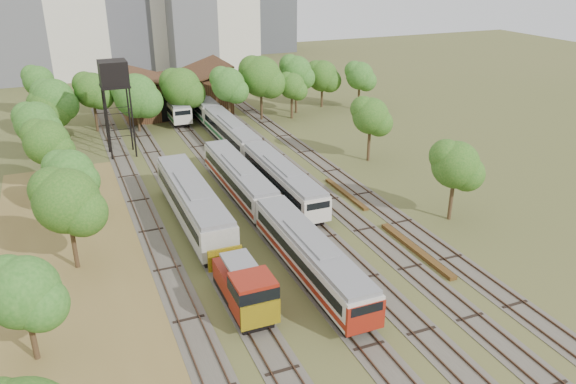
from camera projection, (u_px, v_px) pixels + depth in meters
name	position (u px, v px, depth m)	size (l,w,h in m)	color
ground	(364.00, 306.00, 40.11)	(240.00, 240.00, 0.00)	#475123
dry_grass_patch	(91.00, 302.00, 40.51)	(14.00, 60.00, 0.04)	brown
tracks	(244.00, 184.00, 61.07)	(24.60, 80.00, 0.19)	#4C473D
railcar_red_set	(270.00, 212.00, 50.30)	(2.78, 34.58, 3.43)	black
railcar_green_set	(231.00, 133.00, 72.30)	(2.74, 52.08, 3.39)	black
railcar_rear	(171.00, 105.00, 86.17)	(2.70, 16.08, 3.33)	black
shunter_locomotive	(245.00, 289.00, 38.90)	(2.78, 8.10, 3.64)	black
old_grey_coach	(193.00, 203.00, 51.39)	(3.15, 18.00, 3.91)	black
water_tower	(114.00, 76.00, 66.29)	(3.36, 3.36, 11.63)	black
rail_pile_near	(416.00, 250.00, 47.33)	(0.67, 10.01, 0.33)	#573A19
rail_pile_far	(346.00, 194.00, 58.39)	(0.53, 8.50, 0.28)	#573A19
maintenance_shed	(174.00, 94.00, 87.80)	(16.45, 11.55, 7.58)	#362013
tree_band_left	(46.00, 158.00, 53.74)	(8.18, 76.58, 8.36)	#382616
tree_band_far	(206.00, 85.00, 80.89)	(49.87, 9.79, 9.50)	#382616
tree_band_right	(369.00, 120.00, 64.96)	(5.51, 42.25, 7.73)	#382616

